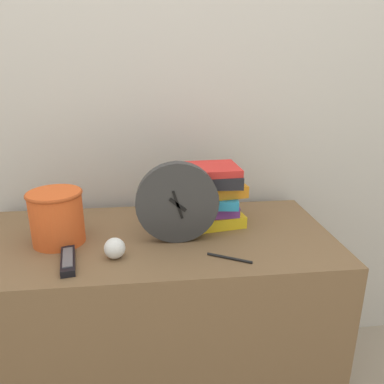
{
  "coord_description": "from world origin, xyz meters",
  "views": [
    {
      "loc": [
        0.0,
        -0.85,
        1.26
      ],
      "look_at": [
        0.14,
        0.3,
        0.87
      ],
      "focal_mm": 35.0,
      "sensor_mm": 36.0,
      "label": 1
    }
  ],
  "objects_px": {
    "basket": "(55,216)",
    "pen": "(228,258)",
    "crumpled_paper_ball": "(113,248)",
    "desk_clock": "(176,203)",
    "book_stack": "(207,195)",
    "tv_remote": "(67,261)"
  },
  "relations": [
    {
      "from": "basket",
      "to": "pen",
      "type": "relative_size",
      "value": 1.39
    },
    {
      "from": "desk_clock",
      "to": "basket",
      "type": "xyz_separation_m",
      "value": [
        -0.38,
        0.03,
        -0.04
      ]
    },
    {
      "from": "tv_remote",
      "to": "crumpled_paper_ball",
      "type": "bearing_deg",
      "value": 9.31
    },
    {
      "from": "desk_clock",
      "to": "basket",
      "type": "bearing_deg",
      "value": 174.81
    },
    {
      "from": "crumpled_paper_ball",
      "to": "pen",
      "type": "xyz_separation_m",
      "value": [
        0.33,
        -0.05,
        -0.03
      ]
    },
    {
      "from": "book_stack",
      "to": "tv_remote",
      "type": "distance_m",
      "value": 0.51
    },
    {
      "from": "desk_clock",
      "to": "basket",
      "type": "distance_m",
      "value": 0.38
    },
    {
      "from": "tv_remote",
      "to": "crumpled_paper_ball",
      "type": "distance_m",
      "value": 0.13
    },
    {
      "from": "tv_remote",
      "to": "pen",
      "type": "distance_m",
      "value": 0.46
    },
    {
      "from": "basket",
      "to": "crumpled_paper_ball",
      "type": "relative_size",
      "value": 2.76
    },
    {
      "from": "crumpled_paper_ball",
      "to": "pen",
      "type": "bearing_deg",
      "value": -8.14
    },
    {
      "from": "crumpled_paper_ball",
      "to": "pen",
      "type": "relative_size",
      "value": 0.5
    },
    {
      "from": "desk_clock",
      "to": "book_stack",
      "type": "xyz_separation_m",
      "value": [
        0.12,
        0.12,
        -0.02
      ]
    },
    {
      "from": "book_stack",
      "to": "tv_remote",
      "type": "relative_size",
      "value": 1.67
    },
    {
      "from": "book_stack",
      "to": "crumpled_paper_ball",
      "type": "relative_size",
      "value": 4.32
    },
    {
      "from": "tv_remote",
      "to": "pen",
      "type": "height_order",
      "value": "tv_remote"
    },
    {
      "from": "basket",
      "to": "pen",
      "type": "distance_m",
      "value": 0.55
    },
    {
      "from": "tv_remote",
      "to": "crumpled_paper_ball",
      "type": "relative_size",
      "value": 2.6
    },
    {
      "from": "book_stack",
      "to": "tv_remote",
      "type": "bearing_deg",
      "value": -152.1
    },
    {
      "from": "book_stack",
      "to": "pen",
      "type": "height_order",
      "value": "book_stack"
    },
    {
      "from": "tv_remote",
      "to": "pen",
      "type": "relative_size",
      "value": 1.31
    },
    {
      "from": "book_stack",
      "to": "pen",
      "type": "relative_size",
      "value": 2.18
    }
  ]
}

